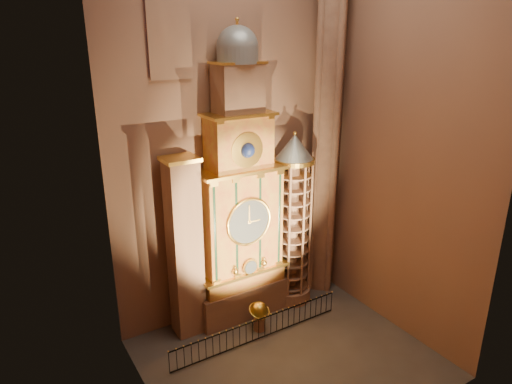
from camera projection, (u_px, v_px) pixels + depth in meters
floor at (289, 358)px, 23.78m from camera, size 14.00×14.00×0.00m
wall_back at (229, 131)px, 24.99m from camera, size 22.00×0.00×22.00m
wall_left at (140, 179)px, 16.69m from camera, size 0.00×22.00×22.00m
wall_right at (403, 136)px, 23.65m from camera, size 0.00×22.00×22.00m
astronomical_clock at (240, 210)px, 25.58m from camera, size 5.60×2.41×16.70m
portrait_tower at (185, 248)px, 24.41m from camera, size 1.80×1.60×10.20m
stair_turret at (292, 222)px, 27.57m from camera, size 2.50×2.50×10.80m
gothic_pier at (327, 123)px, 27.22m from camera, size 2.04×2.04×22.00m
stained_glass_window at (169, 23)px, 21.53m from camera, size 2.20×0.14×5.20m
celestial_globe at (259, 314)px, 25.77m from camera, size 1.37×1.31×1.75m
iron_railing at (259, 329)px, 24.98m from camera, size 10.38×0.07×1.29m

